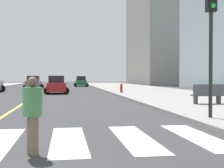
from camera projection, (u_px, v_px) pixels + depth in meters
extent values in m
cube|color=gray|center=(184.00, 97.00, 25.56)|extent=(10.00, 120.00, 0.15)
cube|color=silver|center=(68.00, 140.00, 8.33)|extent=(0.90, 4.00, 0.01)
cube|color=silver|center=(135.00, 138.00, 8.60)|extent=(0.90, 4.00, 0.01)
cube|color=silver|center=(197.00, 136.00, 8.87)|extent=(0.90, 4.00, 0.01)
cube|color=yellow|center=(46.00, 89.00, 43.53)|extent=(0.16, 80.00, 0.01)
cube|color=gray|center=(173.00, 18.00, 74.52)|extent=(18.00, 24.00, 31.31)
cube|color=slate|center=(34.00, 84.00, 43.63)|extent=(1.93, 4.17, 0.89)
cube|color=#1E2328|center=(33.00, 79.00, 43.36)|extent=(1.61, 2.09, 0.75)
cylinder|color=black|center=(42.00, 86.00, 45.03)|extent=(0.67, 0.23, 0.67)
cylinder|color=black|center=(28.00, 86.00, 44.78)|extent=(0.67, 0.23, 0.67)
cylinder|color=black|center=(40.00, 87.00, 42.49)|extent=(0.67, 0.23, 0.67)
cylinder|color=black|center=(25.00, 87.00, 42.24)|extent=(0.67, 0.23, 0.67)
cylinder|color=black|center=(2.00, 89.00, 34.99)|extent=(0.77, 0.27, 0.76)
cube|color=red|center=(56.00, 87.00, 31.92)|extent=(2.00, 4.13, 0.87)
cube|color=#1E2328|center=(56.00, 79.00, 32.14)|extent=(1.63, 2.09, 0.73)
cylinder|color=black|center=(47.00, 91.00, 30.52)|extent=(0.67, 0.24, 0.66)
cylinder|color=black|center=(66.00, 91.00, 30.87)|extent=(0.67, 0.24, 0.66)
cylinder|color=black|center=(47.00, 90.00, 32.99)|extent=(0.67, 0.24, 0.66)
cylinder|color=black|center=(65.00, 90.00, 33.34)|extent=(0.67, 0.24, 0.66)
cube|color=#236B42|center=(81.00, 83.00, 55.32)|extent=(1.99, 4.18, 0.88)
cube|color=#1E2328|center=(81.00, 78.00, 55.54)|extent=(1.63, 2.11, 0.75)
cylinder|color=black|center=(76.00, 85.00, 53.94)|extent=(0.67, 0.24, 0.67)
cylinder|color=black|center=(87.00, 85.00, 54.17)|extent=(0.67, 0.24, 0.67)
cylinder|color=black|center=(76.00, 85.00, 56.48)|extent=(0.67, 0.24, 0.67)
cylinder|color=black|center=(86.00, 84.00, 56.71)|extent=(0.67, 0.24, 0.67)
cylinder|color=black|center=(211.00, 65.00, 11.84)|extent=(0.14, 0.14, 3.98)
sphere|color=green|center=(213.00, 5.00, 11.61)|extent=(0.18, 0.18, 0.18)
cube|color=#47474C|center=(207.00, 95.00, 18.05)|extent=(1.84, 0.69, 0.08)
cube|color=#47474C|center=(209.00, 90.00, 17.80)|extent=(1.80, 0.19, 0.60)
cube|color=#2D2D33|center=(196.00, 100.00, 18.00)|extent=(0.13, 0.48, 0.44)
cube|color=#2D2D33|center=(218.00, 100.00, 18.10)|extent=(0.13, 0.48, 0.44)
cylinder|color=brown|center=(34.00, 136.00, 6.73)|extent=(0.19, 0.19, 0.84)
cylinder|color=brown|center=(31.00, 135.00, 6.87)|extent=(0.19, 0.19, 0.84)
cylinder|color=#47844C|center=(33.00, 102.00, 6.78)|extent=(0.42, 0.42, 0.63)
sphere|color=brown|center=(33.00, 82.00, 6.77)|extent=(0.23, 0.23, 0.23)
cylinder|color=red|center=(121.00, 89.00, 31.31)|extent=(0.26, 0.26, 0.70)
sphere|color=red|center=(121.00, 85.00, 31.30)|extent=(0.22, 0.22, 0.22)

